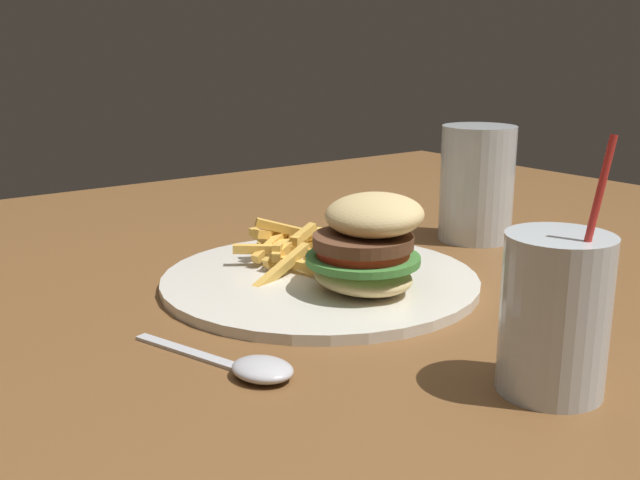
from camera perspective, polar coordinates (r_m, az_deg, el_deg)
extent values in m
cube|color=brown|center=(0.79, 6.30, -3.94)|extent=(1.34, 1.37, 0.03)
cylinder|color=brown|center=(1.73, 7.27, -6.31)|extent=(0.09, 0.09, 0.70)
cylinder|color=silver|center=(0.76, 0.00, -3.09)|extent=(0.32, 0.32, 0.01)
ellipsoid|color=#E0C17F|center=(0.71, 3.27, -2.79)|extent=(0.11, 0.09, 0.03)
cylinder|color=#428438|center=(0.70, 3.29, -1.46)|extent=(0.11, 0.11, 0.01)
cylinder|color=red|center=(0.70, 3.29, -0.87)|extent=(0.09, 0.09, 0.01)
cylinder|color=brown|center=(0.70, 3.31, -0.08)|extent=(0.10, 0.10, 0.01)
ellipsoid|color=#E0C17F|center=(0.70, 4.12, 1.95)|extent=(0.11, 0.09, 0.05)
cube|color=gold|center=(0.82, -1.04, 0.29)|extent=(0.05, 0.07, 0.01)
cube|color=gold|center=(0.81, -2.43, 0.79)|extent=(0.04, 0.07, 0.03)
cube|color=gold|center=(0.79, -2.28, -0.36)|extent=(0.03, 0.08, 0.03)
cube|color=gold|center=(0.83, -4.19, 0.07)|extent=(0.07, 0.02, 0.01)
cube|color=gold|center=(0.79, 1.23, -1.50)|extent=(0.04, 0.08, 0.03)
cube|color=gold|center=(0.80, -2.95, -0.39)|extent=(0.05, 0.05, 0.01)
cube|color=gold|center=(0.79, -4.20, -0.70)|extent=(0.04, 0.06, 0.01)
cube|color=gold|center=(0.84, -2.73, -0.14)|extent=(0.02, 0.06, 0.01)
cube|color=gold|center=(0.80, -3.23, -0.54)|extent=(0.07, 0.05, 0.01)
cube|color=gold|center=(0.83, -0.35, -0.37)|extent=(0.01, 0.06, 0.02)
cube|color=gold|center=(0.83, 0.90, -0.68)|extent=(0.06, 0.07, 0.01)
cube|color=gold|center=(0.75, -2.95, -2.14)|extent=(0.03, 0.08, 0.04)
cube|color=gold|center=(0.78, 0.81, -1.65)|extent=(0.08, 0.02, 0.02)
cube|color=gold|center=(0.80, -3.68, -0.31)|extent=(0.03, 0.06, 0.03)
cube|color=gold|center=(0.82, -3.03, 0.32)|extent=(0.03, 0.08, 0.03)
cube|color=gold|center=(0.87, -2.60, -0.07)|extent=(0.07, 0.03, 0.03)
cube|color=gold|center=(0.76, -1.27, -2.00)|extent=(0.09, 0.03, 0.01)
cylinder|color=silver|center=(0.94, 11.86, 4.24)|extent=(0.09, 0.09, 0.14)
cylinder|color=gold|center=(0.94, 11.83, 3.69)|extent=(0.08, 0.08, 0.12)
cylinder|color=silver|center=(0.54, 17.44, -5.43)|extent=(0.07, 0.07, 0.11)
cylinder|color=orange|center=(0.55, 17.32, -6.87)|extent=(0.07, 0.07, 0.08)
cylinder|color=red|center=(0.52, 19.16, -2.47)|extent=(0.01, 0.04, 0.18)
ellipsoid|color=silver|center=(0.56, -4.41, -9.79)|extent=(0.06, 0.05, 0.01)
cube|color=silver|center=(0.61, -9.99, -8.41)|extent=(0.11, 0.04, 0.00)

